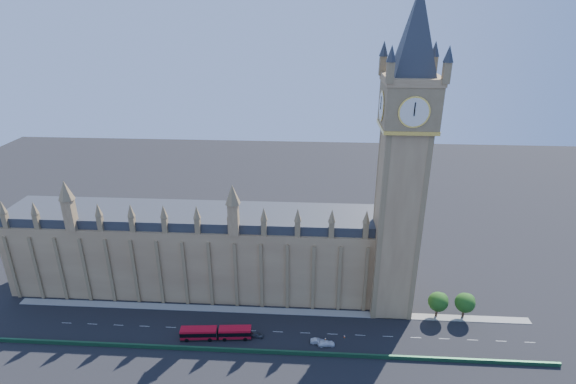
# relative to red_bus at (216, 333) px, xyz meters

# --- Properties ---
(ground) EXTENTS (400.00, 400.00, 0.00)m
(ground) POSITION_rel_red_bus_xyz_m (13.51, 3.76, -1.81)
(ground) COLOR black
(ground) RESTS_ON ground
(palace_westminster) EXTENTS (120.00, 20.00, 28.00)m
(palace_westminster) POSITION_rel_red_bus_xyz_m (-11.49, 25.76, 12.06)
(palace_westminster) COLOR #936D47
(palace_westminster) RESTS_ON ground
(elizabeth_tower) EXTENTS (20.59, 20.59, 105.00)m
(elizabeth_tower) POSITION_rel_red_bus_xyz_m (51.51, 17.75, 52.75)
(elizabeth_tower) COLOR #936D47
(elizabeth_tower) RESTS_ON ground
(bridge_parapet) EXTENTS (160.00, 0.60, 1.20)m
(bridge_parapet) POSITION_rel_red_bus_xyz_m (13.51, -5.24, -1.21)
(bridge_parapet) COLOR #1E4C2D
(bridge_parapet) RESTS_ON ground
(kerb_north) EXTENTS (160.00, 3.00, 0.16)m
(kerb_north) POSITION_rel_red_bus_xyz_m (13.51, 13.26, -1.73)
(kerb_north) COLOR gray
(kerb_north) RESTS_ON ground
(tree_east_near) EXTENTS (6.00, 6.00, 8.50)m
(tree_east_near) POSITION_rel_red_bus_xyz_m (65.74, 13.84, 3.83)
(tree_east_near) COLOR #382619
(tree_east_near) RESTS_ON ground
(tree_east_far) EXTENTS (6.00, 6.00, 8.50)m
(tree_east_far) POSITION_rel_red_bus_xyz_m (73.74, 13.84, 3.83)
(tree_east_far) COLOR #382619
(tree_east_far) RESTS_ON ground
(red_bus) EXTENTS (20.38, 4.75, 3.43)m
(red_bus) POSITION_rel_red_bus_xyz_m (0.00, 0.00, 0.00)
(red_bus) COLOR red
(red_bus) RESTS_ON ground
(car_grey) EXTENTS (4.12, 2.08, 1.35)m
(car_grey) POSITION_rel_red_bus_xyz_m (11.51, 1.22, -1.14)
(car_grey) COLOR #414449
(car_grey) RESTS_ON ground
(car_silver) EXTENTS (4.22, 1.59, 1.38)m
(car_silver) POSITION_rel_red_bus_xyz_m (29.19, -0.35, -1.12)
(car_silver) COLOR #A9ABB1
(car_silver) RESTS_ON ground
(car_white) EXTENTS (5.07, 2.61, 1.41)m
(car_white) POSITION_rel_red_bus_xyz_m (31.53, -1.09, -1.11)
(car_white) COLOR white
(car_white) RESTS_ON ground
(cone_a) EXTENTS (0.51, 0.51, 0.77)m
(cone_a) POSITION_rel_red_bus_xyz_m (31.36, 1.11, -1.43)
(cone_a) COLOR black
(cone_a) RESTS_ON ground
(cone_b) EXTENTS (0.42, 0.42, 0.64)m
(cone_b) POSITION_rel_red_bus_xyz_m (36.91, 2.49, -1.49)
(cone_b) COLOR black
(cone_b) RESTS_ON ground
(cone_c) EXTENTS (0.57, 0.57, 0.71)m
(cone_c) POSITION_rel_red_bus_xyz_m (36.86, 2.60, -1.46)
(cone_c) COLOR black
(cone_c) RESTS_ON ground
(cone_d) EXTENTS (0.41, 0.41, 0.62)m
(cone_d) POSITION_rel_red_bus_xyz_m (27.51, 0.40, -1.50)
(cone_d) COLOR black
(cone_d) RESTS_ON ground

